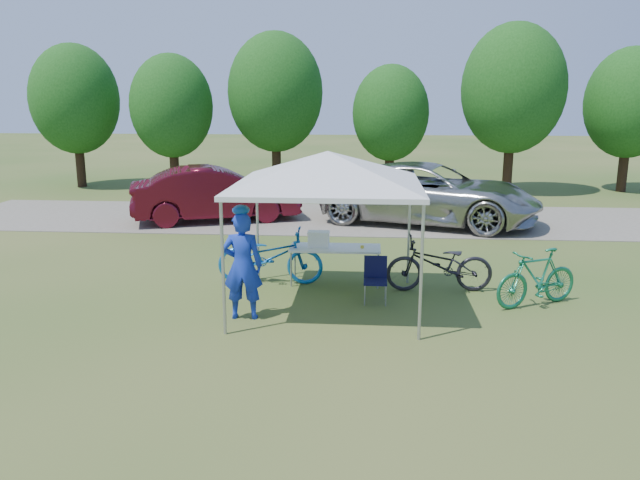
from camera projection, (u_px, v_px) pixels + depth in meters
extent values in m
plane|color=#2D5119|center=(327.00, 305.00, 11.09)|extent=(100.00, 100.00, 0.00)
cube|color=gray|center=(345.00, 219.00, 18.86)|extent=(24.00, 5.00, 0.02)
cylinder|color=#A5A5AA|center=(223.00, 269.00, 9.51)|extent=(0.05, 0.05, 2.10)
cylinder|color=#A5A5AA|center=(421.00, 274.00, 9.28)|extent=(0.05, 0.05, 2.10)
cylinder|color=#A5A5AA|center=(258.00, 229.00, 12.42)|extent=(0.05, 0.05, 2.10)
cylinder|color=#A5A5AA|center=(409.00, 231.00, 12.20)|extent=(0.05, 0.05, 2.10)
cube|color=silver|center=(328.00, 186.00, 10.61)|extent=(3.15, 3.15, 0.08)
pyramid|color=silver|center=(328.00, 151.00, 10.47)|extent=(4.53, 4.53, 0.55)
cylinder|color=#382314|center=(80.00, 164.00, 25.31)|extent=(0.36, 0.36, 1.89)
ellipsoid|color=#144711|center=(75.00, 99.00, 24.73)|extent=(3.46, 3.46, 4.32)
cylinder|color=#382314|center=(175.00, 167.00, 24.73)|extent=(0.36, 0.36, 1.75)
ellipsoid|color=#144711|center=(171.00, 106.00, 24.19)|extent=(3.20, 3.20, 4.00)
cylinder|color=#382314|center=(277.00, 163.00, 24.98)|extent=(0.36, 0.36, 2.03)
ellipsoid|color=#144711|center=(275.00, 92.00, 24.35)|extent=(3.71, 3.71, 4.64)
cylinder|color=#382314|center=(389.00, 170.00, 24.49)|extent=(0.36, 0.36, 1.61)
ellipsoid|color=#144711|center=(391.00, 113.00, 23.99)|extent=(2.94, 2.94, 3.68)
cylinder|color=#382314|center=(508.00, 165.00, 23.80)|extent=(0.36, 0.36, 2.10)
ellipsoid|color=#144711|center=(513.00, 88.00, 23.16)|extent=(3.84, 3.84, 4.80)
cylinder|color=#382314|center=(623.00, 168.00, 24.07)|extent=(0.36, 0.36, 1.82)
ellipsoid|color=#144711|center=(630.00, 103.00, 23.52)|extent=(3.33, 3.33, 4.16)
cube|color=white|center=(335.00, 248.00, 12.26)|extent=(1.78, 0.74, 0.04)
cylinder|color=#A5A5AA|center=(291.00, 269.00, 12.10)|extent=(0.04, 0.04, 0.69)
cylinder|color=#A5A5AA|center=(378.00, 271.00, 11.97)|extent=(0.04, 0.04, 0.69)
cylinder|color=#A5A5AA|center=(295.00, 261.00, 12.71)|extent=(0.04, 0.04, 0.69)
cylinder|color=#A5A5AA|center=(377.00, 263.00, 12.59)|extent=(0.04, 0.04, 0.69)
cube|color=black|center=(375.00, 282.00, 11.15)|extent=(0.42, 0.42, 0.04)
cube|color=black|center=(376.00, 267.00, 11.29)|extent=(0.42, 0.04, 0.42)
cylinder|color=#A5A5AA|center=(365.00, 296.00, 11.03)|extent=(0.02, 0.02, 0.37)
cylinder|color=#A5A5AA|center=(386.00, 296.00, 11.00)|extent=(0.02, 0.02, 0.37)
cylinder|color=#A5A5AA|center=(365.00, 289.00, 11.39)|extent=(0.02, 0.02, 0.37)
cylinder|color=#A5A5AA|center=(385.00, 290.00, 11.36)|extent=(0.02, 0.02, 0.37)
cube|color=white|center=(319.00, 240.00, 12.25)|extent=(0.41, 0.27, 0.27)
cube|color=white|center=(319.00, 232.00, 12.22)|extent=(0.42, 0.29, 0.04)
cylinder|color=gold|center=(362.00, 247.00, 12.16)|extent=(0.07, 0.07, 0.05)
imported|color=#1630B6|center=(243.00, 266.00, 10.26)|extent=(0.68, 0.47, 1.80)
imported|color=#1461B2|center=(270.00, 256.00, 12.28)|extent=(2.09, 0.74, 1.10)
imported|color=#19714B|center=(537.00, 278.00, 10.95)|extent=(1.75, 1.20, 1.03)
imported|color=black|center=(440.00, 264.00, 11.77)|extent=(2.05, 0.83, 1.05)
imported|color=#ACADA8|center=(430.00, 193.00, 17.99)|extent=(6.84, 4.63, 1.74)
imported|color=#4E0D19|center=(216.00, 194.00, 18.34)|extent=(5.14, 3.21, 1.60)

